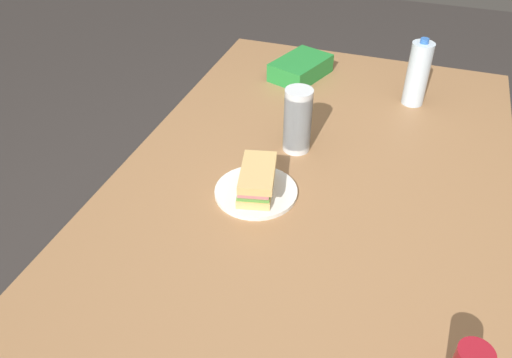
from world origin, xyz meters
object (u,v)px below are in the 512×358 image
(dining_table, at_px, (311,200))
(plastic_cup_stack, at_px, (298,120))
(paper_plate, at_px, (256,192))
(sandwich, at_px, (257,179))
(chip_bag, at_px, (301,68))
(water_bottle_tall, at_px, (418,74))

(dining_table, height_order, plastic_cup_stack, plastic_cup_stack)
(paper_plate, bearing_deg, sandwich, 39.56)
(dining_table, distance_m, plastic_cup_stack, 0.24)
(paper_plate, relative_size, chip_bag, 1.00)
(chip_bag, relative_size, water_bottle_tall, 0.97)
(paper_plate, bearing_deg, plastic_cup_stack, 169.52)
(paper_plate, xyz_separation_m, chip_bag, (-0.73, -0.07, 0.03))
(dining_table, xyz_separation_m, water_bottle_tall, (-0.54, 0.22, 0.19))
(plastic_cup_stack, bearing_deg, paper_plate, -10.48)
(dining_table, distance_m, sandwich, 0.22)
(dining_table, height_order, paper_plate, paper_plate)
(chip_bag, bearing_deg, paper_plate, -154.87)
(paper_plate, xyz_separation_m, water_bottle_tall, (-0.66, 0.36, 0.11))
(sandwich, distance_m, water_bottle_tall, 0.75)
(chip_bag, height_order, water_bottle_tall, water_bottle_tall)
(paper_plate, bearing_deg, chip_bag, -174.43)
(sandwich, bearing_deg, dining_table, 132.87)
(chip_bag, distance_m, water_bottle_tall, 0.44)
(paper_plate, bearing_deg, water_bottle_tall, 151.58)
(dining_table, xyz_separation_m, paper_plate, (0.12, -0.13, 0.09))
(sandwich, height_order, chip_bag, sandwich)
(sandwich, xyz_separation_m, plastic_cup_stack, (-0.25, 0.04, 0.05))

